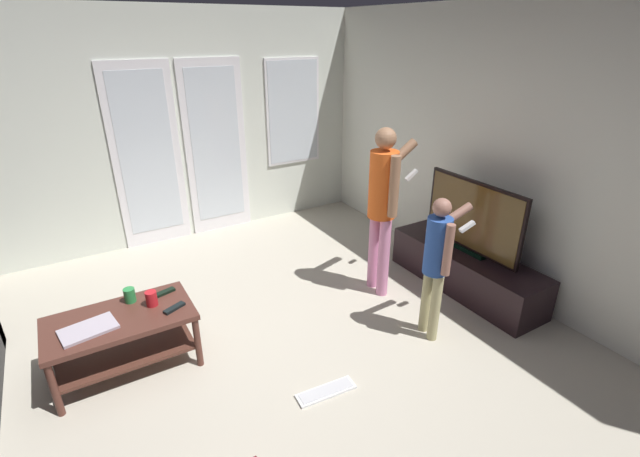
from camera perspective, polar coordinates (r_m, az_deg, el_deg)
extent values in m
cube|color=#BCB4A2|center=(3.59, -9.13, -17.95)|extent=(5.39, 5.56, 0.02)
cube|color=silver|center=(5.46, -21.42, 11.29)|extent=(5.39, 0.06, 2.63)
cube|color=white|center=(5.48, -21.19, 8.27)|extent=(0.75, 0.02, 2.12)
cube|color=silver|center=(5.45, -21.24, 8.74)|extent=(0.59, 0.01, 1.82)
cube|color=white|center=(5.66, -13.12, 9.75)|extent=(0.75, 0.02, 2.12)
cube|color=silver|center=(5.63, -13.12, 10.21)|extent=(0.59, 0.01, 1.82)
cube|color=white|center=(5.99, -3.47, 14.62)|extent=(0.76, 0.02, 1.34)
cube|color=silver|center=(5.98, -3.40, 14.60)|extent=(0.70, 0.01, 1.28)
cube|color=white|center=(4.49, 23.13, 8.50)|extent=(0.06, 5.56, 2.63)
cube|color=#512B22|center=(3.62, -24.26, -10.53)|extent=(1.03, 0.56, 0.04)
cube|color=#4E2B20|center=(3.78, -23.51, -14.09)|extent=(0.95, 0.48, 0.02)
cylinder|color=#512B22|center=(3.57, -30.83, -17.31)|extent=(0.05, 0.05, 0.43)
cylinder|color=#512B22|center=(3.60, -15.36, -13.82)|extent=(0.05, 0.05, 0.43)
cylinder|color=#512B22|center=(3.97, -31.13, -12.94)|extent=(0.05, 0.05, 0.43)
cylinder|color=#512B22|center=(4.00, -17.43, -9.90)|extent=(0.05, 0.05, 0.43)
cube|color=black|center=(4.66, 18.06, -5.07)|extent=(0.49, 1.62, 0.40)
cube|color=black|center=(4.26, 26.07, -9.10)|extent=(0.41, 0.02, 0.22)
cube|color=black|center=(4.56, 18.41, -2.65)|extent=(0.08, 0.38, 0.04)
cube|color=black|center=(4.41, 19.01, 1.51)|extent=(0.04, 1.09, 0.68)
cube|color=#4C3819|center=(4.40, 18.84, 1.46)|extent=(0.00, 1.04, 0.63)
cylinder|color=pink|center=(4.28, 8.13, -3.73)|extent=(0.11, 0.11, 0.79)
cylinder|color=pink|center=(4.41, 6.92, -2.80)|extent=(0.11, 0.11, 0.79)
cylinder|color=orange|center=(4.07, 8.05, 5.56)|extent=(0.26, 0.26, 0.62)
sphere|color=#A07252|center=(3.96, 8.41, 11.35)|extent=(0.19, 0.19, 0.19)
cylinder|color=#A07252|center=(3.93, 9.46, 5.28)|extent=(0.09, 0.09, 0.55)
cylinder|color=#A07252|center=(4.29, 9.39, 8.46)|extent=(0.50, 0.13, 0.40)
cube|color=white|center=(4.46, 11.61, 6.72)|extent=(0.13, 0.05, 0.11)
cylinder|color=tan|center=(3.81, 14.49, -9.83)|extent=(0.08, 0.08, 0.60)
cylinder|color=tan|center=(3.90, 13.40, -8.86)|extent=(0.08, 0.08, 0.60)
cylinder|color=#2A4E9E|center=(3.59, 14.79, -2.17)|extent=(0.20, 0.20, 0.47)
sphere|color=#9C6959|center=(3.46, 15.34, 2.61)|extent=(0.14, 0.14, 0.14)
cylinder|color=#9C6959|center=(3.49, 16.06, -2.67)|extent=(0.07, 0.07, 0.42)
cylinder|color=#9C6959|center=(3.73, 16.22, 1.11)|extent=(0.41, 0.14, 0.25)
cube|color=white|center=(3.88, 18.30, 0.24)|extent=(0.14, 0.06, 0.09)
cube|color=white|center=(3.40, 0.78, -20.12)|extent=(0.45, 0.16, 0.02)
cube|color=silver|center=(3.39, 0.79, -19.99)|extent=(0.40, 0.13, 0.00)
cube|color=#B6AABA|center=(3.55, -27.52, -11.36)|extent=(0.39, 0.28, 0.02)
cylinder|color=red|center=(3.63, -20.75, -8.38)|extent=(0.08, 0.08, 0.12)
cylinder|color=#2A8742|center=(3.73, -23.16, -7.85)|extent=(0.08, 0.08, 0.11)
cube|color=black|center=(3.55, -18.13, -9.63)|extent=(0.18, 0.11, 0.02)
cube|color=black|center=(3.76, -19.30, -7.73)|extent=(0.18, 0.09, 0.02)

